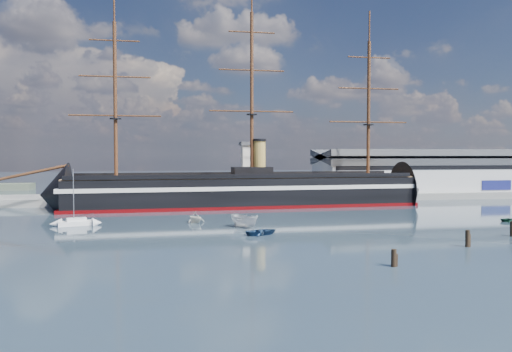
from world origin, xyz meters
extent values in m
plane|color=#1A2838|center=(0.00, 40.00, 0.00)|extent=(600.00, 600.00, 0.00)
cube|color=slate|center=(10.00, 76.00, 0.00)|extent=(180.00, 18.00, 2.00)
cube|color=#B7BABC|center=(58.00, 80.00, 7.00)|extent=(62.00, 20.00, 10.00)
cube|color=#3F4247|center=(58.00, 80.00, 12.60)|extent=(63.00, 21.00, 2.00)
cube|color=silver|center=(3.00, 73.00, 9.00)|extent=(4.00, 4.00, 14.00)
cube|color=#3F4247|center=(3.00, 73.00, 16.50)|extent=(5.00, 5.00, 1.00)
cube|color=black|center=(-0.43, 60.00, 4.00)|extent=(88.49, 18.99, 7.00)
cube|color=silver|center=(-0.43, 60.00, 5.20)|extent=(90.50, 19.30, 1.00)
cube|color=#510305|center=(-0.43, 60.00, 0.35)|extent=(90.50, 19.26, 0.90)
cone|color=black|center=(-46.93, 60.00, 3.70)|extent=(14.53, 16.15, 15.68)
cone|color=black|center=(46.07, 60.00, 3.70)|extent=(11.53, 16.05, 15.68)
cube|color=brown|center=(-0.43, 60.00, 7.60)|extent=(88.45, 17.71, 0.40)
cube|color=black|center=(1.57, 60.00, 9.00)|extent=(10.20, 6.34, 2.50)
cylinder|color=#AA8D41|center=(3.57, 60.00, 12.50)|extent=(3.20, 3.20, 9.00)
cylinder|color=#381E0F|center=(-52.43, 60.00, 9.00)|extent=(17.77, 1.30, 4.43)
cylinder|color=#381E0F|center=(-32.43, 60.00, 26.80)|extent=(0.90, 0.90, 38.00)
cylinder|color=#381E0F|center=(1.57, 60.00, 28.80)|extent=(0.90, 0.90, 42.00)
cylinder|color=#381E0F|center=(33.57, 60.00, 25.80)|extent=(0.90, 0.90, 36.00)
cube|color=silver|center=(-37.31, 31.58, 0.45)|extent=(7.01, 3.87, 0.90)
cube|color=silver|center=(-37.31, 31.58, 1.17)|extent=(3.85, 2.43, 0.72)
cylinder|color=#B2B2B7|center=(-37.75, 31.58, 5.83)|extent=(0.14, 0.14, 9.87)
imported|color=silver|center=(-6.34, 23.21, 0.00)|extent=(7.97, 6.58, 3.07)
imported|color=navy|center=(-4.79, 14.77, 0.00)|extent=(2.40, 3.72, 1.62)
imported|color=silver|center=(-14.87, 31.80, 0.00)|extent=(7.27, 5.77, 2.46)
imported|color=#143A2A|center=(47.66, 21.15, 0.00)|extent=(1.41, 2.82, 1.26)
cylinder|color=black|center=(6.12, -11.55, 0.00)|extent=(0.64, 0.64, 2.82)
cylinder|color=black|center=(22.53, -1.66, 0.00)|extent=(0.64, 0.64, 3.18)
cylinder|color=black|center=(35.35, 5.40, 0.00)|extent=(0.64, 0.64, 3.17)
camera|label=1|loc=(-21.20, -66.99, 13.57)|focal=35.00mm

